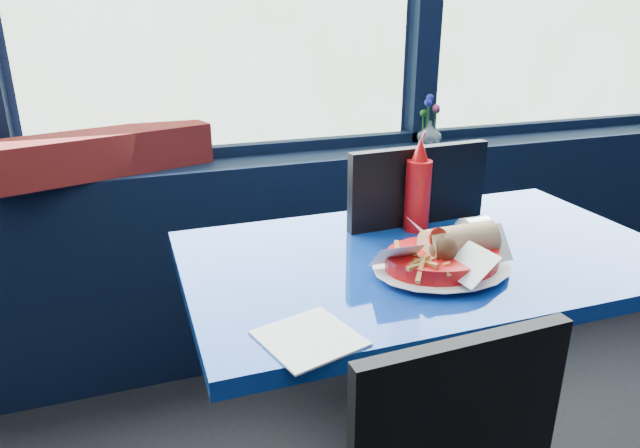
{
  "coord_description": "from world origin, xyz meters",
  "views": [
    {
      "loc": [
        -0.38,
        0.86,
        1.32
      ],
      "look_at": [
        0.01,
        1.98,
        0.87
      ],
      "focal_mm": 32.0,
      "sensor_mm": 36.0,
      "label": 1
    }
  ],
  "objects_px": {
    "near_table": "(424,316)",
    "food_basket": "(445,257)",
    "flower_vase": "(430,131)",
    "planter_box": "(106,152)",
    "chair_near_back": "(395,267)",
    "soda_cup": "(408,200)",
    "ketchup_bottle": "(418,190)"
  },
  "relations": [
    {
      "from": "flower_vase",
      "to": "soda_cup",
      "type": "bearing_deg",
      "value": -123.83
    },
    {
      "from": "near_table",
      "to": "food_basket",
      "type": "bearing_deg",
      "value": -102.99
    },
    {
      "from": "near_table",
      "to": "planter_box",
      "type": "xyz_separation_m",
      "value": [
        -0.75,
        0.84,
        0.3
      ]
    },
    {
      "from": "planter_box",
      "to": "food_basket",
      "type": "height_order",
      "value": "planter_box"
    },
    {
      "from": "near_table",
      "to": "ketchup_bottle",
      "type": "xyz_separation_m",
      "value": [
        0.04,
        0.15,
        0.29
      ]
    },
    {
      "from": "planter_box",
      "to": "ketchup_bottle",
      "type": "height_order",
      "value": "ketchup_bottle"
    },
    {
      "from": "planter_box",
      "to": "ketchup_bottle",
      "type": "bearing_deg",
      "value": -59.08
    },
    {
      "from": "soda_cup",
      "to": "flower_vase",
      "type": "bearing_deg",
      "value": 56.17
    },
    {
      "from": "chair_near_back",
      "to": "near_table",
      "type": "bearing_deg",
      "value": 73.86
    },
    {
      "from": "food_basket",
      "to": "flower_vase",
      "type": "bearing_deg",
      "value": 85.81
    },
    {
      "from": "ketchup_bottle",
      "to": "soda_cup",
      "type": "distance_m",
      "value": 0.08
    },
    {
      "from": "flower_vase",
      "to": "food_basket",
      "type": "bearing_deg",
      "value": -117.34
    },
    {
      "from": "near_table",
      "to": "food_basket",
      "type": "xyz_separation_m",
      "value": [
        -0.03,
        -0.11,
        0.22
      ]
    },
    {
      "from": "chair_near_back",
      "to": "food_basket",
      "type": "relative_size",
      "value": 2.72
    },
    {
      "from": "near_table",
      "to": "soda_cup",
      "type": "bearing_deg",
      "value": 77.72
    },
    {
      "from": "planter_box",
      "to": "near_table",
      "type": "bearing_deg",
      "value": -66.25
    },
    {
      "from": "near_table",
      "to": "soda_cup",
      "type": "relative_size",
      "value": 4.58
    },
    {
      "from": "food_basket",
      "to": "soda_cup",
      "type": "height_order",
      "value": "soda_cup"
    },
    {
      "from": "chair_near_back",
      "to": "soda_cup",
      "type": "bearing_deg",
      "value": 72.36
    },
    {
      "from": "chair_near_back",
      "to": "planter_box",
      "type": "bearing_deg",
      "value": -35.86
    },
    {
      "from": "planter_box",
      "to": "soda_cup",
      "type": "xyz_separation_m",
      "value": [
        0.79,
        -0.63,
        -0.05
      ]
    },
    {
      "from": "ketchup_bottle",
      "to": "soda_cup",
      "type": "xyz_separation_m",
      "value": [
        0.0,
        0.06,
        -0.05
      ]
    },
    {
      "from": "flower_vase",
      "to": "chair_near_back",
      "type": "bearing_deg",
      "value": -127.01
    },
    {
      "from": "flower_vase",
      "to": "ketchup_bottle",
      "type": "bearing_deg",
      "value": -121.63
    },
    {
      "from": "planter_box",
      "to": "ketchup_bottle",
      "type": "xyz_separation_m",
      "value": [
        0.79,
        -0.69,
        -0.01
      ]
    },
    {
      "from": "near_table",
      "to": "soda_cup",
      "type": "height_order",
      "value": "soda_cup"
    },
    {
      "from": "chair_near_back",
      "to": "soda_cup",
      "type": "distance_m",
      "value": 0.28
    },
    {
      "from": "planter_box",
      "to": "food_basket",
      "type": "distance_m",
      "value": 1.2
    },
    {
      "from": "chair_near_back",
      "to": "soda_cup",
      "type": "relative_size",
      "value": 3.7
    },
    {
      "from": "chair_near_back",
      "to": "ketchup_bottle",
      "type": "height_order",
      "value": "ketchup_bottle"
    },
    {
      "from": "planter_box",
      "to": "soda_cup",
      "type": "relative_size",
      "value": 2.63
    },
    {
      "from": "chair_near_back",
      "to": "food_basket",
      "type": "height_order",
      "value": "chair_near_back"
    }
  ]
}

